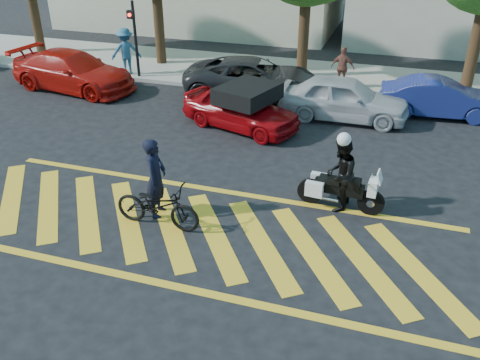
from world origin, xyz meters
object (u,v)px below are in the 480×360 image
(bicycle, at_px, (157,205))
(officer_moto, at_px, (340,174))
(parked_mid_left, at_px, (254,78))
(parked_right, at_px, (440,98))
(police_motorcycle, at_px, (339,189))
(officer_bike, at_px, (156,178))
(red_convertible, at_px, (241,108))
(parked_left, at_px, (73,71))
(parked_mid_right, at_px, (344,98))

(bicycle, xyz_separation_m, officer_moto, (3.82, 2.05, 0.38))
(parked_mid_left, bearing_deg, parked_right, -97.86)
(bicycle, distance_m, police_motorcycle, 4.34)
(police_motorcycle, relative_size, parked_right, 0.53)
(police_motorcycle, distance_m, parked_mid_left, 8.37)
(parked_right, bearing_deg, officer_bike, 138.24)
(red_convertible, relative_size, parked_left, 0.78)
(red_convertible, bearing_deg, parked_mid_right, -41.70)
(parked_left, height_order, parked_mid_left, parked_left)
(officer_moto, distance_m, red_convertible, 5.58)
(parked_left, bearing_deg, bicycle, -128.98)
(bicycle, xyz_separation_m, parked_mid_left, (-0.43, 9.25, 0.19))
(police_motorcycle, bearing_deg, parked_mid_right, 101.36)
(parked_mid_left, bearing_deg, red_convertible, -179.49)
(parked_mid_right, height_order, parked_right, parked_mid_right)
(red_convertible, height_order, parked_mid_left, parked_mid_left)
(police_motorcycle, distance_m, parked_right, 7.60)
(police_motorcycle, xyz_separation_m, red_convertible, (-3.80, 4.09, 0.17))
(bicycle, bearing_deg, parked_mid_left, 3.92)
(red_convertible, bearing_deg, officer_moto, -119.50)
(officer_moto, relative_size, parked_right, 0.46)
(officer_moto, distance_m, parked_mid_left, 8.36)
(police_motorcycle, bearing_deg, officer_moto, -164.35)
(officer_moto, height_order, parked_mid_right, officer_moto)
(officer_bike, xyz_separation_m, officer_moto, (4.04, 1.58, -0.06))
(parked_left, relative_size, parked_mid_left, 0.98)
(parked_mid_left, bearing_deg, bicycle, 174.80)
(officer_moto, height_order, parked_mid_left, officer_moto)
(parked_left, bearing_deg, red_convertible, -95.58)
(parked_mid_left, distance_m, parked_mid_right, 3.78)
(officer_bike, bearing_deg, officer_moto, -77.68)
(officer_bike, bearing_deg, police_motorcycle, -77.71)
(officer_moto, relative_size, red_convertible, 0.46)
(parked_mid_right, bearing_deg, parked_right, -68.37)
(police_motorcycle, distance_m, parked_mid_right, 5.97)
(red_convertible, height_order, parked_mid_right, parked_mid_right)
(parked_mid_left, bearing_deg, police_motorcycle, -157.25)
(bicycle, relative_size, parked_right, 0.52)
(police_motorcycle, bearing_deg, parked_right, 76.02)
(officer_bike, relative_size, red_convertible, 0.49)
(police_motorcycle, relative_size, parked_mid_right, 0.49)
(police_motorcycle, bearing_deg, officer_bike, -154.06)
(police_motorcycle, xyz_separation_m, parked_right, (2.43, 7.20, 0.15))
(red_convertible, distance_m, parked_left, 7.70)
(officer_moto, distance_m, parked_left, 12.71)
(officer_moto, height_order, parked_right, officer_moto)
(parked_left, distance_m, parked_mid_left, 7.17)
(red_convertible, bearing_deg, officer_bike, -164.87)
(bicycle, bearing_deg, police_motorcycle, -60.58)
(bicycle, height_order, red_convertible, red_convertible)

